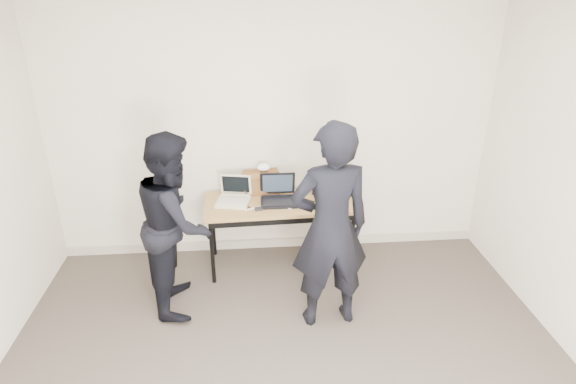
{
  "coord_description": "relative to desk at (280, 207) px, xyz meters",
  "views": [
    {
      "loc": [
        -0.24,
        -2.43,
        2.77
      ],
      "look_at": [
        0.1,
        1.6,
        0.95
      ],
      "focal_mm": 30.0,
      "sensor_mm": 36.0,
      "label": 1
    }
  ],
  "objects": [
    {
      "name": "person_observer",
      "position": [
        -0.95,
        -0.54,
        0.15
      ],
      "size": [
        0.66,
        0.83,
        1.63
      ],
      "primitive_type": "imported",
      "rotation": [
        0.0,
        0.0,
        1.63
      ],
      "color": "black",
      "rests_on": "ground"
    },
    {
      "name": "desk",
      "position": [
        0.0,
        0.0,
        0.0
      ],
      "size": [
        1.52,
        0.71,
        0.72
      ],
      "rotation": [
        0.0,
        0.0,
        0.04
      ],
      "color": "olive",
      "rests_on": "ground"
    },
    {
      "name": "baseboard",
      "position": [
        -0.05,
        0.35,
        -0.61
      ],
      "size": [
        4.5,
        0.03,
        0.1
      ],
      "primitive_type": "cube",
      "color": "#B0A592",
      "rests_on": "ground"
    },
    {
      "name": "laptop_right",
      "position": [
        0.49,
        0.17,
        0.11
      ],
      "size": [
        0.39,
        0.39,
        0.21
      ],
      "rotation": [
        0.0,
        0.0,
        0.51
      ],
      "color": "black",
      "rests_on": "desk"
    },
    {
      "name": "cables",
      "position": [
        0.02,
        -0.04,
        0.06
      ],
      "size": [
        1.16,
        0.33,
        0.01
      ],
      "rotation": [
        0.0,
        0.0,
        0.01
      ],
      "color": "black",
      "rests_on": "desk"
    },
    {
      "name": "laptop_center",
      "position": [
        -0.02,
        0.03,
        0.12
      ],
      "size": [
        0.35,
        0.34,
        0.27
      ],
      "rotation": [
        0.0,
        0.0,
        -0.01
      ],
      "color": "black",
      "rests_on": "desk"
    },
    {
      "name": "tissue",
      "position": [
        -0.15,
        0.23,
        0.34
      ],
      "size": [
        0.15,
        0.12,
        0.08
      ],
      "primitive_type": "ellipsoid",
      "rotation": [
        0.0,
        0.0,
        0.15
      ],
      "color": "white",
      "rests_on": "leather_satchel"
    },
    {
      "name": "leather_satchel",
      "position": [
        -0.18,
        0.23,
        0.19
      ],
      "size": [
        0.38,
        0.22,
        0.25
      ],
      "rotation": [
        0.0,
        0.0,
        0.11
      ],
      "color": "brown",
      "rests_on": "desk"
    },
    {
      "name": "person_typist",
      "position": [
        0.34,
        -0.92,
        0.24
      ],
      "size": [
        0.71,
        0.51,
        1.81
      ],
      "primitive_type": "imported",
      "rotation": [
        0.0,
        0.0,
        3.26
      ],
      "color": "black",
      "rests_on": "ground"
    },
    {
      "name": "equipment_box",
      "position": [
        0.63,
        0.19,
        0.13
      ],
      "size": [
        0.28,
        0.25,
        0.15
      ],
      "primitive_type": "cube",
      "rotation": [
        0.0,
        0.0,
        -0.1
      ],
      "color": "black",
      "rests_on": "desk"
    },
    {
      "name": "room",
      "position": [
        -0.05,
        -1.88,
        0.69
      ],
      "size": [
        4.6,
        4.6,
        2.8
      ],
      "color": "#423A32",
      "rests_on": "ground"
    },
    {
      "name": "power_brick",
      "position": [
        -0.22,
        -0.17,
        0.07
      ],
      "size": [
        0.07,
        0.05,
        0.03
      ],
      "primitive_type": "cube",
      "rotation": [
        0.0,
        0.0,
        0.15
      ],
      "color": "black",
      "rests_on": "desk"
    },
    {
      "name": "laptop_beige",
      "position": [
        -0.46,
        0.04,
        0.11
      ],
      "size": [
        0.37,
        0.36,
        0.25
      ],
      "rotation": [
        0.0,
        0.0,
        -0.19
      ],
      "color": "beige",
      "rests_on": "desk"
    }
  ]
}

